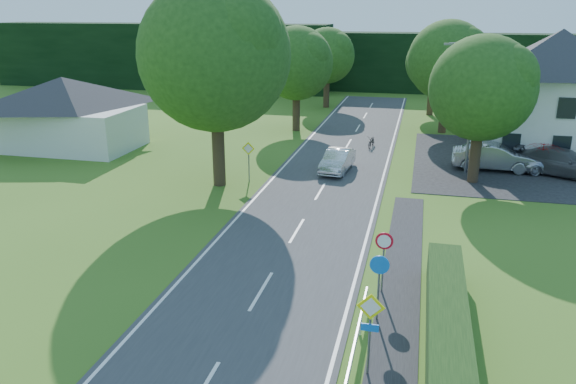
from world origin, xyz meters
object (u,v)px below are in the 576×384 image
(streetlight, at_px, (470,102))
(moving_car, at_px, (337,161))
(parked_car_grey, at_px, (563,162))
(motorcycle, at_px, (372,141))
(parked_car_silver_b, at_px, (553,163))
(parasol, at_px, (542,159))
(parked_car_silver_a, at_px, (494,157))

(streetlight, xyz_separation_m, moving_car, (-7.76, -1.65, -3.73))
(moving_car, relative_size, parked_car_grey, 0.75)
(motorcycle, relative_size, parked_car_grey, 0.30)
(motorcycle, height_order, parked_car_grey, parked_car_grey)
(streetlight, relative_size, parked_car_grey, 1.43)
(parked_car_silver_b, distance_m, parasol, 1.25)
(parked_car_silver_b, bearing_deg, parked_car_grey, -161.03)
(motorcycle, xyz_separation_m, parked_car_silver_b, (11.74, -3.96, 0.16))
(streetlight, bearing_deg, parked_car_silver_b, 13.37)
(motorcycle, bearing_deg, parasol, -16.92)
(streetlight, bearing_deg, parked_car_silver_a, 27.98)
(parked_car_silver_a, xyz_separation_m, parked_car_silver_b, (3.59, 0.30, -0.25))
(parked_car_silver_a, distance_m, parked_car_grey, 4.01)
(streetlight, xyz_separation_m, parked_car_grey, (5.88, 0.69, -3.61))
(streetlight, relative_size, moving_car, 1.91)
(parked_car_grey, bearing_deg, parked_car_silver_a, 110.67)
(parked_car_silver_b, height_order, parasol, parasol)
(motorcycle, xyz_separation_m, parasol, (10.89, -4.78, 0.58))
(motorcycle, distance_m, parked_car_silver_b, 12.39)
(streetlight, xyz_separation_m, motorcycle, (-6.26, 5.26, -3.98))
(parked_car_silver_a, height_order, parasol, parasol)
(parked_car_grey, bearing_deg, moving_car, 124.82)
(moving_car, bearing_deg, parked_car_silver_a, 20.57)
(motorcycle, bearing_deg, parked_car_grey, -13.85)
(parked_car_silver_a, relative_size, parked_car_silver_b, 1.19)
(parked_car_silver_b, bearing_deg, parked_car_silver_a, 80.10)
(motorcycle, bearing_deg, moving_car, -95.46)
(parked_car_silver_a, xyz_separation_m, parked_car_grey, (4.00, -0.31, -0.04))
(moving_car, distance_m, parasol, 12.58)
(streetlight, height_order, parked_car_grey, streetlight)
(moving_car, height_order, parked_car_silver_b, moving_car)
(parked_car_grey, height_order, parasol, parasol)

